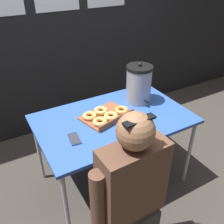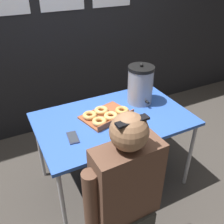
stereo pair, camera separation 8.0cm
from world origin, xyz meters
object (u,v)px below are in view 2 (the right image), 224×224
Objects in this scene: coffee_urn at (140,85)px; person_seated at (126,201)px; donut_box at (106,115)px; cell_phone at (73,137)px.

person_seated is (-0.60, -0.82, -0.31)m from coffee_urn.
coffee_urn is at bearing -0.64° from donut_box.
person_seated reaches higher than donut_box.
person_seated is (0.13, -0.57, -0.14)m from cell_phone.
donut_box is 0.44m from coffee_urn.
donut_box is 2.90× the size of cell_phone.
donut_box is at bearing -107.93° from person_seated.
cell_phone is 0.61m from person_seated.
donut_box is 0.37× the size of person_seated.
person_seated is at bearing -126.44° from coffee_urn.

